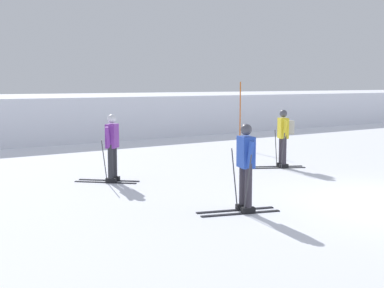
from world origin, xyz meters
The scene contains 5 objects.
far_snow_ridge centered at (0.00, 18.47, 0.95)m, with size 80.00×9.10×1.89m, color white.
skier_blue centered at (-2.99, 1.34, 0.92)m, with size 1.64×0.96×1.71m.
skier_yellow centered at (1.43, 4.76, 0.96)m, with size 1.59×1.07×1.71m.
skier_purple centered at (-3.74, 5.58, 0.92)m, with size 1.40×1.39×1.71m.
trail_marker_pole centered at (3.08, 8.72, 1.27)m, with size 0.04×0.04×2.54m, color #C65614.
Camera 1 is at (-9.41, -6.11, 2.47)m, focal length 48.30 mm.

